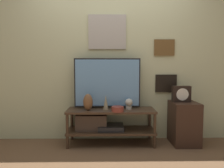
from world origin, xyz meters
TOP-DOWN VIEW (x-y plane):
  - ground_plane at (0.00, 0.00)m, footprint 12.00×12.00m
  - wall_back at (0.00, 0.51)m, footprint 6.40×0.08m
  - media_console at (-0.10, 0.25)m, footprint 1.25×0.43m
  - television at (-0.05, 0.35)m, footprint 0.96×0.05m
  - vase_slim_bronze at (-0.07, 0.24)m, footprint 0.07×0.07m
  - vase_urn_stoneware at (-0.32, 0.18)m, footprint 0.13×0.12m
  - vase_wide_bowl at (0.09, 0.10)m, footprint 0.17×0.17m
  - decorative_bust at (0.26, 0.25)m, footprint 0.11×0.11m
  - side_table at (1.05, 0.24)m, footprint 0.37×0.45m
  - mantel_clock at (1.01, 0.26)m, footprint 0.26×0.11m

SIDE VIEW (x-z plane):
  - ground_plane at x=0.00m, z-range 0.00..0.00m
  - side_table at x=1.05m, z-range 0.00..0.61m
  - media_console at x=-0.10m, z-range 0.07..0.57m
  - vase_wide_bowl at x=0.09m, z-range 0.50..0.57m
  - decorative_bust at x=0.26m, z-range 0.51..0.67m
  - vase_slim_bronze at x=-0.07m, z-range 0.50..0.71m
  - vase_urn_stoneware at x=-0.32m, z-range 0.50..0.74m
  - mantel_clock at x=1.01m, z-range 0.61..0.84m
  - television at x=-0.05m, z-range 0.51..1.24m
  - wall_back at x=0.00m, z-range 0.00..2.70m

